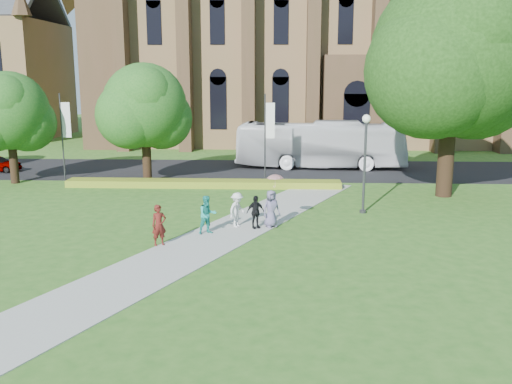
{
  "coord_description": "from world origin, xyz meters",
  "views": [
    {
      "loc": [
        3.07,
        -23.39,
        7.32
      ],
      "look_at": [
        1.87,
        4.03,
        1.6
      ],
      "focal_mm": 40.0,
      "sensor_mm": 36.0,
      "label": 1
    }
  ],
  "objects_px": {
    "large_tree": "(453,55)",
    "pedestrian_0": "(159,225)",
    "streetlamp": "(365,152)",
    "tour_coach": "(320,145)"
  },
  "relations": [
    {
      "from": "tour_coach",
      "to": "pedestrian_0",
      "type": "height_order",
      "value": "tour_coach"
    },
    {
      "from": "large_tree",
      "to": "pedestrian_0",
      "type": "distance_m",
      "value": 20.09
    },
    {
      "from": "tour_coach",
      "to": "pedestrian_0",
      "type": "bearing_deg",
      "value": 161.63
    },
    {
      "from": "streetlamp",
      "to": "pedestrian_0",
      "type": "height_order",
      "value": "streetlamp"
    },
    {
      "from": "tour_coach",
      "to": "streetlamp",
      "type": "bearing_deg",
      "value": -171.82
    },
    {
      "from": "streetlamp",
      "to": "tour_coach",
      "type": "bearing_deg",
      "value": 95.14
    },
    {
      "from": "large_tree",
      "to": "tour_coach",
      "type": "bearing_deg",
      "value": 123.63
    },
    {
      "from": "streetlamp",
      "to": "tour_coach",
      "type": "relative_size",
      "value": 0.4
    },
    {
      "from": "streetlamp",
      "to": "large_tree",
      "type": "distance_m",
      "value": 8.73
    },
    {
      "from": "large_tree",
      "to": "pedestrian_0",
      "type": "height_order",
      "value": "large_tree"
    }
  ]
}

